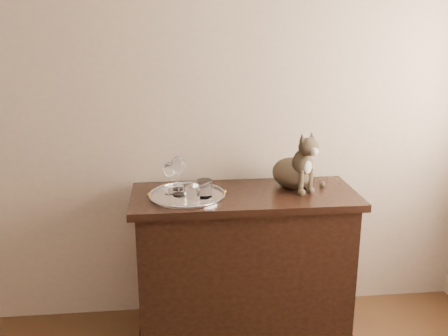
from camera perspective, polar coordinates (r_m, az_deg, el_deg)
The scene contains 9 objects.
wall_back at distance 2.82m, azimuth -10.77°, elevation 8.45°, with size 4.00×0.10×2.70m, color tan.
sideboard at distance 2.82m, azimuth 2.26°, elevation -11.09°, with size 1.20×0.50×0.85m, color black, non-canonical shape.
tray at distance 2.60m, azimuth -4.22°, elevation -3.21°, with size 0.40×0.40×0.01m, color silver.
wine_glass_a at distance 2.62m, azimuth -6.30°, elevation -1.11°, with size 0.06×0.06×0.17m, color silver, non-canonical shape.
wine_glass_b at distance 2.67m, azimuth -5.34°, elevation -0.63°, with size 0.07×0.07×0.17m, color silver, non-canonical shape.
wine_glass_d at distance 2.58m, azimuth -5.23°, elevation -0.88°, with size 0.08×0.08×0.21m, color white, non-canonical shape.
tumbler_a at distance 2.55m, azimuth -2.25°, elevation -2.37°, with size 0.08×0.08×0.09m, color silver.
tumbler_b at distance 2.48m, azimuth -3.68°, elevation -2.98°, with size 0.08×0.08×0.09m, color silver.
cat at distance 2.72m, azimuth 7.94°, elevation 1.09°, with size 0.33×0.30×0.33m, color brown, non-canonical shape.
Camera 1 is at (0.22, -0.54, 1.71)m, focal length 40.00 mm.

